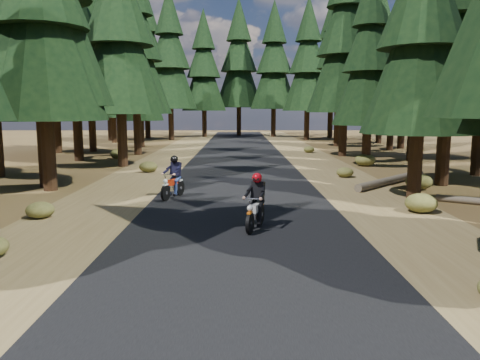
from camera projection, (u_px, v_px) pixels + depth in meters
name	position (u px, v px, depth m)	size (l,w,h in m)	color
ground	(240.00, 232.00, 11.85)	(120.00, 120.00, 0.00)	#473119
road	(240.00, 196.00, 16.80)	(6.00, 100.00, 0.01)	black
shoulder_l	(112.00, 196.00, 16.78)	(3.20, 100.00, 0.01)	brown
shoulder_r	(367.00, 196.00, 16.81)	(3.20, 100.00, 0.01)	brown
pine_forest	(239.00, 38.00, 31.50)	(34.59, 55.08, 16.32)	black
log_near	(392.00, 180.00, 19.57)	(0.32, 0.32, 5.81)	#4C4233
understory_shrubs	(271.00, 172.00, 21.27)	(15.66, 27.39, 0.67)	#474C1E
rider_lead	(256.00, 211.00, 12.02)	(0.94, 1.69, 1.44)	beige
rider_follow	(173.00, 184.00, 16.23)	(1.02, 1.73, 1.48)	#9A220A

